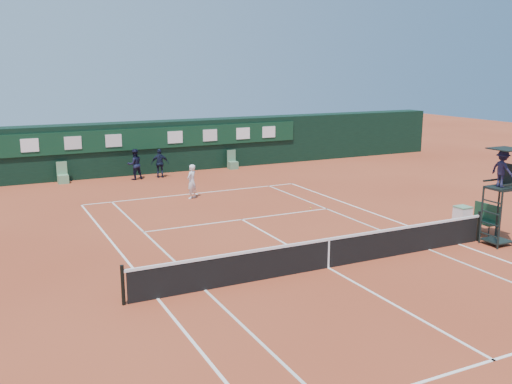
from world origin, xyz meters
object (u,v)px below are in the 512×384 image
cooler (462,214)px  player (192,182)px  player_bench (484,217)px  tennis_net (328,252)px  umpire_chair (502,176)px

cooler → player: size_ratio=0.39×
player_bench → cooler: size_ratio=1.86×
tennis_net → player_bench: (7.43, 0.69, 0.09)m
player_bench → player: 13.00m
player_bench → player: (-7.94, 10.29, 0.22)m
player → tennis_net: bearing=55.5°
tennis_net → player: player is taller
cooler → tennis_net: bearing=-164.6°
cooler → player: 12.17m
player_bench → cooler: (0.43, 1.47, -0.27)m
tennis_net → cooler: size_ratio=20.00×
umpire_chair → player: 13.72m
tennis_net → player: (-0.51, 10.98, 0.31)m
umpire_chair → cooler: (1.21, 2.77, -2.13)m
player_bench → umpire_chair: bearing=-121.0°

